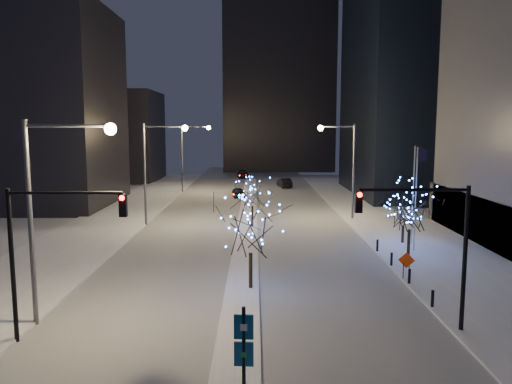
{
  "coord_description": "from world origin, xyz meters",
  "views": [
    {
      "loc": [
        0.75,
        -21.49,
        9.64
      ],
      "look_at": [
        0.84,
        14.09,
        5.0
      ],
      "focal_mm": 35.0,
      "sensor_mm": 36.0,
      "label": 1
    }
  ],
  "objects_px": {
    "street_lamp_w_far": "(189,149)",
    "holiday_tree_plaza_near": "(410,208)",
    "holiday_tree_median_far": "(252,193)",
    "construction_sign": "(406,263)",
    "traffic_signal_east": "(432,234)",
    "car_near": "(238,193)",
    "holiday_tree_median_near": "(251,227)",
    "street_lamp_w_near": "(51,194)",
    "street_lamp_east": "(345,158)",
    "car_far": "(243,174)",
    "car_mid": "(285,183)",
    "holiday_tree_plaza_far": "(404,212)",
    "street_lamp_w_mid": "(155,160)",
    "traffic_signal_west": "(46,239)",
    "wayfinding_sign": "(244,348)"
  },
  "relations": [
    {
      "from": "holiday_tree_median_far",
      "to": "construction_sign",
      "type": "bearing_deg",
      "value": -59.9
    },
    {
      "from": "holiday_tree_plaza_far",
      "to": "car_near",
      "type": "bearing_deg",
      "value": 117.6
    },
    {
      "from": "holiday_tree_plaza_far",
      "to": "construction_sign",
      "type": "distance_m",
      "value": 10.37
    },
    {
      "from": "car_near",
      "to": "car_mid",
      "type": "height_order",
      "value": "car_mid"
    },
    {
      "from": "street_lamp_w_near",
      "to": "holiday_tree_plaza_far",
      "type": "height_order",
      "value": "street_lamp_w_near"
    },
    {
      "from": "car_mid",
      "to": "car_far",
      "type": "xyz_separation_m",
      "value": [
        -7.04,
        15.1,
        -0.05
      ]
    },
    {
      "from": "car_near",
      "to": "holiday_tree_median_near",
      "type": "relative_size",
      "value": 0.69
    },
    {
      "from": "holiday_tree_plaza_far",
      "to": "street_lamp_east",
      "type": "bearing_deg",
      "value": 104.68
    },
    {
      "from": "street_lamp_east",
      "to": "holiday_tree_plaza_near",
      "type": "distance_m",
      "value": 16.37
    },
    {
      "from": "holiday_tree_median_far",
      "to": "construction_sign",
      "type": "height_order",
      "value": "holiday_tree_median_far"
    },
    {
      "from": "street_lamp_w_near",
      "to": "construction_sign",
      "type": "relative_size",
      "value": 5.89
    },
    {
      "from": "construction_sign",
      "to": "traffic_signal_east",
      "type": "bearing_deg",
      "value": -83.81
    },
    {
      "from": "traffic_signal_east",
      "to": "street_lamp_w_near",
      "type": "bearing_deg",
      "value": 176.79
    },
    {
      "from": "street_lamp_w_near",
      "to": "street_lamp_w_far",
      "type": "relative_size",
      "value": 1.0
    },
    {
      "from": "street_lamp_w_far",
      "to": "holiday_tree_plaza_near",
      "type": "distance_m",
      "value": 43.49
    },
    {
      "from": "street_lamp_w_far",
      "to": "traffic_signal_west",
      "type": "xyz_separation_m",
      "value": [
        0.5,
        -52.0,
        -1.74
      ]
    },
    {
      "from": "wayfinding_sign",
      "to": "construction_sign",
      "type": "bearing_deg",
      "value": 59.83
    },
    {
      "from": "traffic_signal_west",
      "to": "holiday_tree_median_far",
      "type": "height_order",
      "value": "traffic_signal_west"
    },
    {
      "from": "car_mid",
      "to": "street_lamp_w_mid",
      "type": "bearing_deg",
      "value": 55.34
    },
    {
      "from": "car_near",
      "to": "car_far",
      "type": "distance_m",
      "value": 26.62
    },
    {
      "from": "street_lamp_w_far",
      "to": "holiday_tree_median_near",
      "type": "height_order",
      "value": "street_lamp_w_far"
    },
    {
      "from": "holiday_tree_plaza_near",
      "to": "wayfinding_sign",
      "type": "relative_size",
      "value": 1.52
    },
    {
      "from": "street_lamp_w_far",
      "to": "traffic_signal_west",
      "type": "relative_size",
      "value": 1.43
    },
    {
      "from": "traffic_signal_east",
      "to": "holiday_tree_plaza_far",
      "type": "relative_size",
      "value": 1.77
    },
    {
      "from": "street_lamp_w_far",
      "to": "holiday_tree_plaza_near",
      "type": "height_order",
      "value": "street_lamp_w_far"
    },
    {
      "from": "construction_sign",
      "to": "street_lamp_east",
      "type": "bearing_deg",
      "value": 106.43
    },
    {
      "from": "construction_sign",
      "to": "street_lamp_w_far",
      "type": "bearing_deg",
      "value": 129.94
    },
    {
      "from": "street_lamp_w_mid",
      "to": "holiday_tree_median_far",
      "type": "distance_m",
      "value": 10.0
    },
    {
      "from": "car_near",
      "to": "holiday_tree_median_far",
      "type": "height_order",
      "value": "holiday_tree_median_far"
    },
    {
      "from": "holiday_tree_median_near",
      "to": "traffic_signal_west",
      "type": "bearing_deg",
      "value": -141.07
    },
    {
      "from": "car_near",
      "to": "holiday_tree_plaza_far",
      "type": "height_order",
      "value": "holiday_tree_plaza_far"
    },
    {
      "from": "holiday_tree_plaza_near",
      "to": "street_lamp_east",
      "type": "bearing_deg",
      "value": 96.64
    },
    {
      "from": "car_near",
      "to": "holiday_tree_plaza_near",
      "type": "relative_size",
      "value": 0.68
    },
    {
      "from": "car_near",
      "to": "holiday_tree_plaza_far",
      "type": "xyz_separation_m",
      "value": [
        14.49,
        -27.72,
        2.05
      ]
    },
    {
      "from": "car_near",
      "to": "holiday_tree_median_near",
      "type": "bearing_deg",
      "value": -96.98
    },
    {
      "from": "street_lamp_w_near",
      "to": "street_lamp_east",
      "type": "relative_size",
      "value": 1.0
    },
    {
      "from": "street_lamp_w_mid",
      "to": "street_lamp_w_far",
      "type": "xyz_separation_m",
      "value": [
        0.0,
        25.0,
        0.0
      ]
    },
    {
      "from": "street_lamp_w_mid",
      "to": "traffic_signal_east",
      "type": "distance_m",
      "value": 31.6
    },
    {
      "from": "street_lamp_w_mid",
      "to": "street_lamp_east",
      "type": "height_order",
      "value": "same"
    },
    {
      "from": "street_lamp_w_far",
      "to": "holiday_tree_plaza_far",
      "type": "bearing_deg",
      "value": -56.48
    },
    {
      "from": "holiday_tree_median_far",
      "to": "construction_sign",
      "type": "relative_size",
      "value": 2.81
    },
    {
      "from": "traffic_signal_east",
      "to": "construction_sign",
      "type": "relative_size",
      "value": 4.12
    },
    {
      "from": "street_lamp_east",
      "to": "traffic_signal_east",
      "type": "xyz_separation_m",
      "value": [
        -1.14,
        -29.0,
        -1.69
      ]
    },
    {
      "from": "car_mid",
      "to": "holiday_tree_median_near",
      "type": "relative_size",
      "value": 0.82
    },
    {
      "from": "traffic_signal_east",
      "to": "traffic_signal_west",
      "type": "bearing_deg",
      "value": -176.71
    },
    {
      "from": "street_lamp_w_far",
      "to": "street_lamp_east",
      "type": "distance_m",
      "value": 29.08
    },
    {
      "from": "car_far",
      "to": "holiday_tree_median_far",
      "type": "distance_m",
      "value": 47.45
    },
    {
      "from": "street_lamp_east",
      "to": "wayfinding_sign",
      "type": "bearing_deg",
      "value": -105.25
    },
    {
      "from": "street_lamp_w_mid",
      "to": "holiday_tree_plaza_near",
      "type": "bearing_deg",
      "value": -32.01
    },
    {
      "from": "traffic_signal_east",
      "to": "holiday_tree_plaza_near",
      "type": "xyz_separation_m",
      "value": [
        3.01,
        12.95,
        -0.9
      ]
    }
  ]
}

